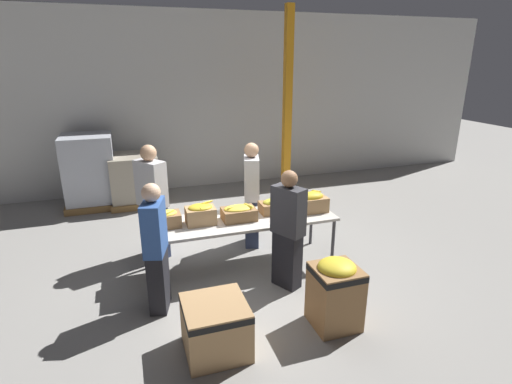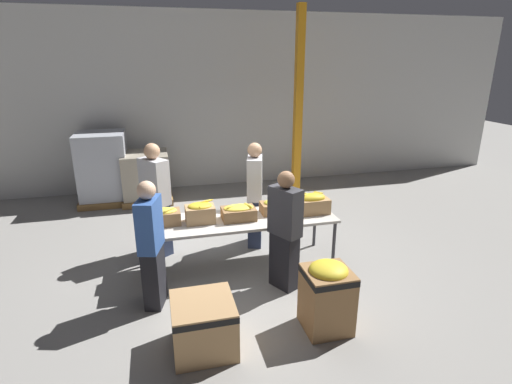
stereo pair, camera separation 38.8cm
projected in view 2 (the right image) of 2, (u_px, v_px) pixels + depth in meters
The scene contains 17 objects.
ground_plane at pixel (241, 265), 6.04m from camera, with size 30.00×30.00×0.00m, color gray.
wall_back at pixel (202, 102), 9.27m from camera, with size 16.00×0.08×4.00m.
sorting_table at pixel (240, 221), 5.81m from camera, with size 2.78×0.87×0.77m.
banana_box_0 at pixel (164, 216), 5.57m from camera, with size 0.46×0.29×0.26m.
banana_box_1 at pixel (200, 212), 5.63m from camera, with size 0.42×0.29×0.31m.
banana_box_2 at pixel (239, 212), 5.74m from camera, with size 0.48×0.33×0.23m.
banana_box_3 at pixel (275, 206), 5.98m from camera, with size 0.43×0.32×0.23m.
banana_box_4 at pixel (312, 203), 5.96m from camera, with size 0.49×0.31×0.31m.
volunteer_0 at pixel (156, 201), 6.17m from camera, with size 0.47×0.53×1.79m.
volunteer_1 at pixel (151, 246), 4.85m from camera, with size 0.33×0.48×1.64m.
volunteer_2 at pixel (255, 196), 6.48m from camera, with size 0.35×0.51×1.73m.
volunteer_3 at pixel (285, 232), 5.24m from camera, with size 0.40×0.49×1.64m.
donation_bin_0 at pixel (203, 323), 4.23m from camera, with size 0.66×0.66×0.57m.
donation_bin_1 at pixel (327, 294), 4.52m from camera, with size 0.52×0.52×0.84m.
support_pillar at pixel (298, 107), 8.36m from camera, with size 0.16×0.16×4.00m.
pallet_stack_0 at pixel (146, 177), 8.67m from camera, with size 1.04×1.04×1.06m.
pallet_stack_1 at pixel (104, 168), 8.52m from camera, with size 1.07×1.07×1.51m.
Camera 2 is at (-1.09, -5.26, 2.99)m, focal length 28.00 mm.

